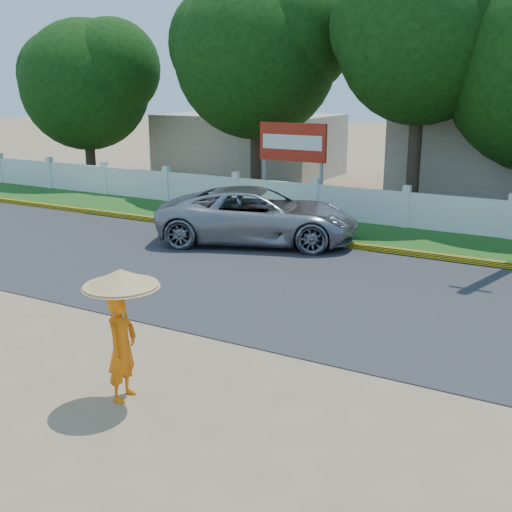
{
  "coord_description": "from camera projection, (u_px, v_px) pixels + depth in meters",
  "views": [
    {
      "loc": [
        5.45,
        -7.62,
        4.33
      ],
      "look_at": [
        0.0,
        2.0,
        1.3
      ],
      "focal_mm": 45.0,
      "sensor_mm": 36.0,
      "label": 1
    }
  ],
  "objects": [
    {
      "name": "ground",
      "position": [
        194.0,
        364.0,
        10.12
      ],
      "size": [
        120.0,
        120.0,
        0.0
      ],
      "primitive_type": "plane",
      "color": "#9E8460",
      "rests_on": "ground"
    },
    {
      "name": "road",
      "position": [
        313.0,
        287.0,
        13.9
      ],
      "size": [
        60.0,
        7.0,
        0.02
      ],
      "primitive_type": "cube",
      "color": "#38383A",
      "rests_on": "ground"
    },
    {
      "name": "grass_verge",
      "position": [
        390.0,
        237.0,
        18.3
      ],
      "size": [
        60.0,
        3.5,
        0.03
      ],
      "primitive_type": "cube",
      "color": "#2D601E",
      "rests_on": "ground"
    },
    {
      "name": "curb",
      "position": [
        369.0,
        248.0,
        16.86
      ],
      "size": [
        40.0,
        0.18,
        0.16
      ],
      "primitive_type": "cube",
      "color": "yellow",
      "rests_on": "ground"
    },
    {
      "name": "fence",
      "position": [
        406.0,
        210.0,
        19.38
      ],
      "size": [
        40.0,
        0.1,
        1.1
      ],
      "primitive_type": "cube",
      "color": "silver",
      "rests_on": "ground"
    },
    {
      "name": "building_far",
      "position": [
        249.0,
        145.0,
        30.45
      ],
      "size": [
        8.0,
        5.0,
        2.8
      ],
      "primitive_type": "cube",
      "color": "#B7AD99",
      "rests_on": "ground"
    },
    {
      "name": "vehicle",
      "position": [
        258.0,
        216.0,
        17.57
      ],
      "size": [
        5.98,
        4.29,
        1.51
      ],
      "primitive_type": "imported",
      "rotation": [
        0.0,
        0.0,
        1.93
      ],
      "color": "#919398",
      "rests_on": "ground"
    },
    {
      "name": "monk_with_parasol",
      "position": [
        121.0,
        315.0,
        8.72
      ],
      "size": [
        1.05,
        1.05,
        1.91
      ],
      "color": "orange",
      "rests_on": "ground"
    },
    {
      "name": "billboard",
      "position": [
        293.0,
        147.0,
        21.97
      ],
      "size": [
        2.5,
        0.13,
        2.95
      ],
      "color": "gray",
      "rests_on": "ground"
    },
    {
      "name": "tree_row",
      "position": [
        386.0,
        64.0,
        21.74
      ],
      "size": [
        30.31,
        6.89,
        8.38
      ],
      "color": "#473828",
      "rests_on": "ground"
    }
  ]
}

